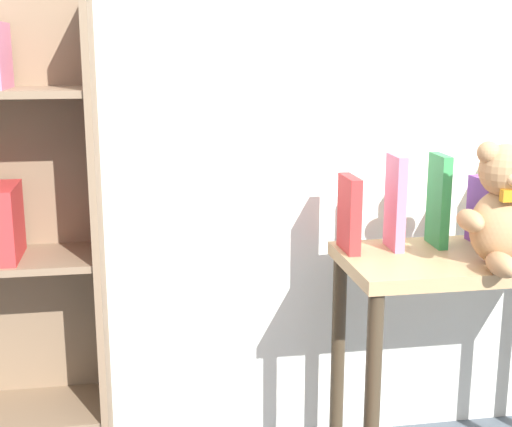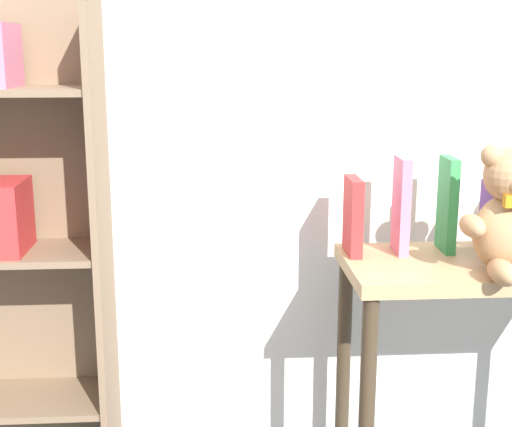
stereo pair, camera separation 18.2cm
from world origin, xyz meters
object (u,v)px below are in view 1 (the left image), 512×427
(teddy_bear, at_px, (505,210))
(book_standing_purple, at_px, (484,212))
(display_table, at_px, (470,294))
(book_standing_pink, at_px, (395,202))
(book_standing_green, at_px, (438,200))
(book_standing_red, at_px, (349,214))

(teddy_bear, bearing_deg, book_standing_purple, 76.77)
(teddy_bear, bearing_deg, display_table, 100.49)
(book_standing_purple, bearing_deg, book_standing_pink, 175.92)
(book_standing_green, bearing_deg, book_standing_pink, -172.89)
(display_table, height_order, book_standing_green, book_standing_green)
(teddy_bear, relative_size, book_standing_green, 1.24)
(book_standing_red, relative_size, book_standing_pink, 0.79)
(book_standing_red, bearing_deg, book_standing_purple, -0.86)
(teddy_bear, bearing_deg, book_standing_pink, 137.49)
(display_table, relative_size, book_standing_pink, 2.73)
(display_table, xyz_separation_m, book_standing_purple, (0.06, 0.08, 0.21))
(teddy_bear, xyz_separation_m, book_standing_pink, (-0.21, 0.19, -0.01))
(book_standing_red, bearing_deg, book_standing_green, 2.73)
(teddy_bear, bearing_deg, book_standing_green, 112.32)
(book_standing_pink, relative_size, book_standing_green, 1.01)
(book_standing_pink, distance_m, book_standing_green, 0.13)
(teddy_bear, distance_m, book_standing_pink, 0.29)
(teddy_bear, height_order, book_standing_red, teddy_bear)
(display_table, xyz_separation_m, book_standing_pink, (-0.19, 0.09, 0.24))
(display_table, distance_m, book_standing_red, 0.40)
(teddy_bear, bearing_deg, book_standing_red, 150.28)
(display_table, height_order, book_standing_purple, book_standing_purple)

